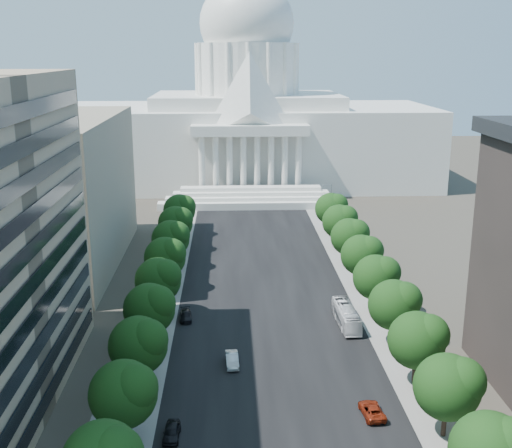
{
  "coord_description": "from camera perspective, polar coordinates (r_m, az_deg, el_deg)",
  "views": [
    {
      "loc": [
        -6.11,
        -27.47,
        42.47
      ],
      "look_at": [
        -1.66,
        77.49,
        14.08
      ],
      "focal_mm": 45.0,
      "sensor_mm": 36.0,
      "label": 1
    }
  ],
  "objects": [
    {
      "name": "road_asphalt",
      "position": [
        125.06,
        0.52,
        -4.73
      ],
      "size": [
        30.0,
        260.0,
        0.01
      ],
      "primitive_type": "cube",
      "color": "black",
      "rests_on": "ground"
    },
    {
      "name": "sidewalk_left",
      "position": [
        125.57,
        -8.2,
        -4.81
      ],
      "size": [
        8.0,
        260.0,
        0.02
      ],
      "primitive_type": "cube",
      "color": "gray",
      "rests_on": "ground"
    },
    {
      "name": "sidewalk_right",
      "position": [
        127.41,
        9.11,
        -4.55
      ],
      "size": [
        8.0,
        260.0,
        0.02
      ],
      "primitive_type": "cube",
      "color": "gray",
      "rests_on": "ground"
    },
    {
      "name": "capitol",
      "position": [
        213.63,
        -0.78,
        9.08
      ],
      "size": [
        120.0,
        56.0,
        73.0
      ],
      "color": "white",
      "rests_on": "ground"
    },
    {
      "name": "office_block_left_far",
      "position": [
        136.95,
        -20.2,
        2.61
      ],
      "size": [
        38.0,
        52.0,
        30.0
      ],
      "primitive_type": "cube",
      "color": "gray",
      "rests_on": "ground"
    },
    {
      "name": "tree_l_c",
      "position": [
        73.71,
        -11.49,
        -14.46
      ],
      "size": [
        7.79,
        7.6,
        9.97
      ],
      "color": "#33261C",
      "rests_on": "ground"
    },
    {
      "name": "tree_l_d",
      "position": [
        84.24,
        -10.24,
        -10.45
      ],
      "size": [
        7.79,
        7.6,
        9.97
      ],
      "color": "#33261C",
      "rests_on": "ground"
    },
    {
      "name": "tree_l_e",
      "position": [
        95.11,
        -9.29,
        -7.34
      ],
      "size": [
        7.79,
        7.6,
        9.97
      ],
      "color": "#33261C",
      "rests_on": "ground"
    },
    {
      "name": "tree_l_f",
      "position": [
        106.23,
        -8.55,
        -4.87
      ],
      "size": [
        7.79,
        7.6,
        9.97
      ],
      "color": "#33261C",
      "rests_on": "ground"
    },
    {
      "name": "tree_l_g",
      "position": [
        117.52,
        -7.96,
        -2.88
      ],
      "size": [
        7.79,
        7.6,
        9.97
      ],
      "color": "#33261C",
      "rests_on": "ground"
    },
    {
      "name": "tree_l_h",
      "position": [
        128.94,
        -7.47,
        -1.23
      ],
      "size": [
        7.79,
        7.6,
        9.97
      ],
      "color": "#33261C",
      "rests_on": "ground"
    },
    {
      "name": "tree_l_i",
      "position": [
        140.46,
        -7.06,
        0.15
      ],
      "size": [
        7.79,
        7.6,
        9.97
      ],
      "color": "#33261C",
      "rests_on": "ground"
    },
    {
      "name": "tree_l_j",
      "position": [
        152.05,
        -6.72,
        1.31
      ],
      "size": [
        7.79,
        7.6,
        9.97
      ],
      "color": "#33261C",
      "rests_on": "ground"
    },
    {
      "name": "tree_r_c",
      "position": [
        76.8,
        16.94,
        -13.56
      ],
      "size": [
        7.79,
        7.6,
        9.97
      ],
      "color": "#33261C",
      "rests_on": "ground"
    },
    {
      "name": "tree_r_d",
      "position": [
        86.95,
        14.36,
        -9.85
      ],
      "size": [
        7.79,
        7.6,
        9.97
      ],
      "color": "#33261C",
      "rests_on": "ground"
    },
    {
      "name": "tree_r_e",
      "position": [
        97.53,
        12.37,
        -6.92
      ],
      "size": [
        7.79,
        7.6,
        9.97
      ],
      "color": "#33261C",
      "rests_on": "ground"
    },
    {
      "name": "tree_r_f",
      "position": [
        108.4,
        10.79,
        -4.56
      ],
      "size": [
        7.79,
        7.6,
        9.97
      ],
      "color": "#33261C",
      "rests_on": "ground"
    },
    {
      "name": "tree_r_g",
      "position": [
        119.48,
        9.51,
        -2.64
      ],
      "size": [
        7.79,
        7.6,
        9.97
      ],
      "color": "#33261C",
      "rests_on": "ground"
    },
    {
      "name": "tree_r_h",
      "position": [
        130.73,
        8.45,
        -1.04
      ],
      "size": [
        7.79,
        7.6,
        9.97
      ],
      "color": "#33261C",
      "rests_on": "ground"
    },
    {
      "name": "tree_r_i",
      "position": [
        142.1,
        7.56,
        0.31
      ],
      "size": [
        7.79,
        7.6,
        9.97
      ],
      "color": "#33261C",
      "rests_on": "ground"
    },
    {
      "name": "tree_r_j",
      "position": [
        153.57,
        6.81,
        1.45
      ],
      "size": [
        7.79,
        7.6,
        9.97
      ],
      "color": "#33261C",
      "rests_on": "ground"
    },
    {
      "name": "streetlight_b",
      "position": [
        76.95,
        18.23,
        -14.15
      ],
      "size": [
        2.61,
        0.44,
        9.0
      ],
      "color": "gray",
      "rests_on": "ground"
    },
    {
      "name": "streetlight_c",
      "position": [
        98.34,
        13.21,
        -7.18
      ],
      "size": [
        2.61,
        0.44,
        9.0
      ],
      "color": "gray",
      "rests_on": "ground"
    },
    {
      "name": "streetlight_d",
      "position": [
        121.11,
        10.11,
        -2.73
      ],
      "size": [
        2.61,
        0.44,
        9.0
      ],
      "color": "gray",
      "rests_on": "ground"
    },
    {
      "name": "streetlight_e",
      "position": [
        144.63,
        8.02,
        0.29
      ],
      "size": [
        2.61,
        0.44,
        9.0
      ],
      "color": "gray",
      "rests_on": "ground"
    },
    {
      "name": "streetlight_f",
      "position": [
        168.57,
        6.52,
        2.47
      ],
      "size": [
        2.61,
        0.44,
        9.0
      ],
      "color": "gray",
      "rests_on": "ground"
    },
    {
      "name": "car_dark_a",
      "position": [
        76.89,
        -7.5,
        -17.87
      ],
      "size": [
        1.94,
        4.55,
        1.53
      ],
      "primitive_type": "imported",
      "rotation": [
        0.0,
        0.0,
        -0.03
      ],
      "color": "black",
      "rests_on": "ground"
    },
    {
      "name": "car_silver",
      "position": [
        91.52,
        -2.14,
        -11.96
      ],
      "size": [
        2.0,
        5.02,
        1.62
      ],
      "primitive_type": "imported",
      "rotation": [
        0.0,
        0.0,
        0.06
      ],
      "color": "#B6BABE",
      "rests_on": "ground"
    },
    {
      "name": "car_red",
      "position": [
        81.43,
        10.26,
        -15.99
      ],
      "size": [
        2.82,
        5.33,
        1.43
      ],
      "primitive_type": "imported",
      "rotation": [
        0.0,
        0.0,
        3.23
      ],
      "color": "maroon",
      "rests_on": "ground"
    },
    {
      "name": "car_dark_b",
      "position": [
        106.32,
        -6.28,
        -8.12
      ],
      "size": [
        2.32,
        4.88,
        1.37
      ],
      "primitive_type": "imported",
      "rotation": [
        0.0,
        0.0,
        0.09
      ],
      "color": "black",
      "rests_on": "ground"
    },
    {
      "name": "city_bus",
      "position": [
        104.45,
        8.03,
        -8.09
      ],
      "size": [
        3.01,
        11.32,
        3.13
      ],
      "primitive_type": "imported",
      "rotation": [
        0.0,
        0.0,
        0.03
      ],
      "color": "silver",
      "rests_on": "ground"
    }
  ]
}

